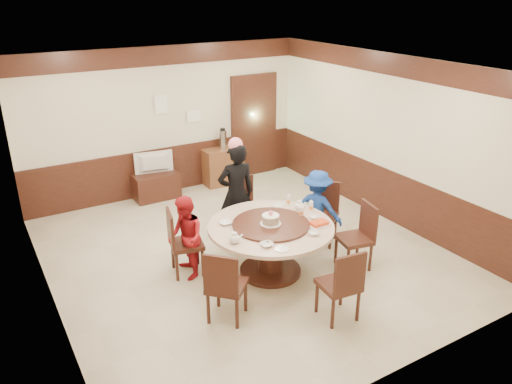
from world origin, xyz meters
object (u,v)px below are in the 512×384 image
person_blue (317,209)px  side_cabinet (223,166)px  person_standing (236,194)px  shrimp_platter (319,224)px  banquet_table (271,239)px  thermos (223,139)px  television (154,163)px  person_red (186,238)px  birthday_cake (271,219)px  tv_stand (156,186)px

person_blue → side_cabinet: size_ratio=1.54×
person_standing → shrimp_platter: person_standing is taller
person_standing → side_cabinet: size_ratio=2.03×
person_blue → shrimp_platter: bearing=109.9°
banquet_table → shrimp_platter: shrimp_platter is taller
shrimp_platter → person_standing: bearing=108.8°
person_blue → thermos: (-0.02, 3.09, 0.32)m
television → thermos: bearing=-169.9°
person_blue → thermos: 3.10m
shrimp_platter → person_red: bearing=151.3°
person_blue → shrimp_platter: person_blue is taller
television → side_cabinet: (1.46, 0.03, -0.33)m
banquet_table → shrimp_platter: bearing=-32.3°
person_standing → birthday_cake: 1.12m
shrimp_platter → birthday_cake: bearing=149.5°
banquet_table → side_cabinet: size_ratio=2.18×
person_standing → television: (-0.49, 2.30, -0.10)m
birthday_cake → thermos: (1.05, 3.44, 0.09)m
person_standing → banquet_table: bearing=95.0°
birthday_cake → shrimp_platter: 0.67m
birthday_cake → side_cabinet: bearing=73.2°
tv_stand → television: size_ratio=1.18×
television → thermos: 1.49m
shrimp_platter → tv_stand: size_ratio=0.35×
shrimp_platter → tv_stand: shrimp_platter is taller
person_standing → television: 2.35m
person_standing → shrimp_platter: bearing=117.0°
person_red → birthday_cake: 1.19m
person_red → person_standing: bearing=126.2°
banquet_table → shrimp_platter: (0.56, -0.35, 0.24)m
banquet_table → tv_stand: (-0.43, 3.40, -0.28)m
thermos → person_standing: bearing=-112.7°
person_standing → tv_stand: 2.41m
banquet_table → person_standing: (0.06, 1.10, 0.28)m
person_blue → shrimp_platter: size_ratio=4.11×
person_red → birthday_cake: person_red is taller
side_cabinet → banquet_table: bearing=-106.6°
thermos → side_cabinet: bearing=180.0°
banquet_table → person_blue: 1.12m
person_red → side_cabinet: 3.57m
person_red → tv_stand: (0.62, 2.87, -0.35)m
side_cabinet → thermos: bearing=0.0°
shrimp_platter → tv_stand: bearing=104.8°
person_red → shrimp_platter: bearing=70.1°
person_standing → person_blue: person_standing is taller
person_red → television: bearing=176.8°
birthday_cake → television: (-0.42, 3.41, -0.14)m
person_red → person_blue: bearing=93.8°
side_cabinet → person_blue: bearing=-89.4°
banquet_table → thermos: bearing=73.2°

